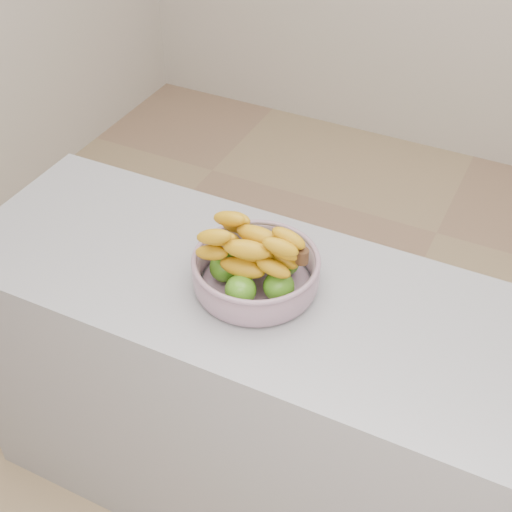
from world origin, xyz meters
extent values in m
plane|color=#957D5B|center=(0.00, 0.00, 0.00)|extent=(4.00, 4.00, 0.00)
cube|color=#9C9BA4|center=(0.00, -0.37, 0.45)|extent=(2.00, 0.60, 0.90)
cylinder|color=#A2AEC3|center=(-0.18, -0.37, 0.91)|extent=(0.27, 0.27, 0.01)
torus|color=#A2AEC3|center=(-0.18, -0.37, 0.99)|extent=(0.32, 0.32, 0.01)
sphere|color=#308216|center=(-0.18, -0.45, 0.95)|extent=(0.08, 0.08, 0.08)
sphere|color=#308216|center=(-0.10, -0.40, 0.95)|extent=(0.08, 0.08, 0.08)
sphere|color=#308216|center=(-0.13, -0.31, 0.95)|extent=(0.08, 0.08, 0.08)
sphere|color=#308216|center=(-0.22, -0.30, 0.95)|extent=(0.08, 0.08, 0.08)
sphere|color=#308216|center=(-0.26, -0.39, 0.95)|extent=(0.08, 0.08, 0.08)
ellipsoid|color=#F9A915|center=(-0.19, -0.42, 1.00)|extent=(0.21, 0.07, 0.05)
ellipsoid|color=#F9A915|center=(-0.19, -0.37, 1.00)|extent=(0.20, 0.05, 0.05)
ellipsoid|color=#F9A915|center=(-0.19, -0.32, 1.00)|extent=(0.21, 0.08, 0.05)
ellipsoid|color=#F9A915|center=(-0.18, -0.40, 1.03)|extent=(0.21, 0.08, 0.05)
ellipsoid|color=#F9A915|center=(-0.18, -0.34, 1.03)|extent=(0.21, 0.09, 0.05)
ellipsoid|color=#F9A915|center=(-0.17, -0.37, 1.07)|extent=(0.20, 0.05, 0.05)
ellipsoid|color=#F9A915|center=(-0.18, -0.42, 1.06)|extent=(0.21, 0.09, 0.05)
cylinder|color=#422815|center=(-0.06, -0.37, 1.05)|extent=(0.03, 0.03, 0.04)
camera|label=1|loc=(0.41, -1.57, 2.13)|focal=50.00mm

